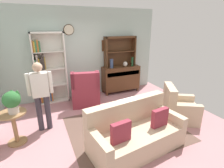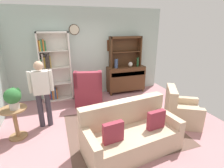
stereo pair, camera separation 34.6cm
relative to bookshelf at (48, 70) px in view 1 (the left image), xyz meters
name	(u,v)px [view 1 (the left image)]	position (x,y,z in m)	size (l,w,h in m)	color
ground_plane	(112,124)	(1.20, -1.94, -1.03)	(5.40, 4.60, 0.02)	#B27A7F
wall_back	(85,53)	(1.20, 0.18, 0.39)	(5.00, 0.09, 2.80)	#ADC1B7
area_rug	(125,128)	(1.40, -2.24, -1.01)	(2.49, 2.12, 0.01)	brown
bookshelf	(48,70)	(0.00, 0.00, 0.00)	(0.90, 0.30, 2.10)	silver
sideboard	(121,78)	(2.37, -0.09, -0.51)	(1.30, 0.45, 0.92)	#4C2D19
sideboard_hutch	(120,47)	(2.37, 0.02, 0.54)	(1.10, 0.26, 1.00)	#4C2D19
vase_tall	(112,64)	(1.98, -0.17, 0.05)	(0.11, 0.11, 0.30)	#33476B
vase_round	(125,64)	(2.50, -0.15, -0.01)	(0.15, 0.15, 0.17)	beige
bottle_wine	(132,62)	(2.76, -0.17, 0.06)	(0.07, 0.07, 0.30)	#194223
couch_floral	(135,133)	(1.28, -2.88, -0.70)	(1.90, 1.08, 0.90)	#C6AD8E
armchair_floral	(179,109)	(2.83, -2.41, -0.73)	(1.05, 1.04, 0.88)	#C6AD8E
wingback_chair	(86,93)	(0.94, -0.64, -0.63)	(0.94, 0.95, 1.05)	maroon
plant_stand	(14,124)	(-0.84, -1.80, -0.60)	(0.52, 0.52, 0.68)	#997047
potted_plant_large	(12,101)	(-0.79, -1.82, -0.08)	(0.32, 0.32, 0.44)	beige
person_reading	(41,92)	(-0.28, -1.51, -0.11)	(0.52, 0.20, 1.56)	#38333D
coffee_table	(118,109)	(1.37, -1.94, -0.66)	(0.80, 0.50, 0.42)	#4C2D19
book_stack	(116,106)	(1.31, -1.93, -0.55)	(0.23, 0.15, 0.09)	#3F3833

